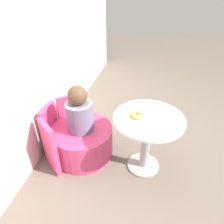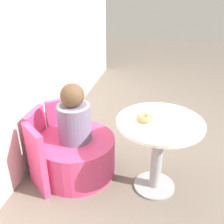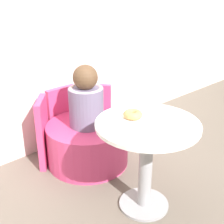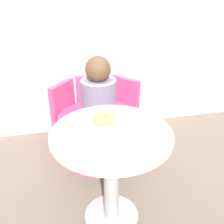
{
  "view_description": "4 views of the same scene",
  "coord_description": "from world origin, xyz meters",
  "px_view_note": "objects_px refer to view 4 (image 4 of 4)",
  "views": [
    {
      "loc": [
        -1.64,
        -0.02,
        1.68
      ],
      "look_at": [
        -0.05,
        0.31,
        0.62
      ],
      "focal_mm": 32.0,
      "sensor_mm": 36.0,
      "label": 1
    },
    {
      "loc": [
        -1.85,
        -0.05,
        1.58
      ],
      "look_at": [
        0.01,
        0.35,
        0.62
      ],
      "focal_mm": 42.0,
      "sensor_mm": 36.0,
      "label": 2
    },
    {
      "loc": [
        -1.43,
        -1.2,
        1.47
      ],
      "look_at": [
        -0.1,
        0.29,
        0.6
      ],
      "focal_mm": 50.0,
      "sensor_mm": 36.0,
      "label": 3
    },
    {
      "loc": [
        -0.36,
        -1.2,
        1.38
      ],
      "look_at": [
        -0.01,
        0.36,
        0.54
      ],
      "focal_mm": 42.0,
      "sensor_mm": 36.0,
      "label": 4
    }
  ],
  "objects_px": {
    "round_table": "(111,158)",
    "donut": "(104,118)",
    "child_figure": "(99,92)",
    "tub_chair": "(100,135)"
  },
  "relations": [
    {
      "from": "tub_chair",
      "to": "child_figure",
      "type": "xyz_separation_m",
      "value": [
        0.0,
        0.0,
        0.4
      ]
    },
    {
      "from": "round_table",
      "to": "tub_chair",
      "type": "distance_m",
      "value": 0.76
    },
    {
      "from": "round_table",
      "to": "donut",
      "type": "xyz_separation_m",
      "value": [
        -0.02,
        0.11,
        0.19
      ]
    },
    {
      "from": "round_table",
      "to": "tub_chair",
      "type": "relative_size",
      "value": 0.97
    },
    {
      "from": "round_table",
      "to": "donut",
      "type": "distance_m",
      "value": 0.23
    },
    {
      "from": "round_table",
      "to": "donut",
      "type": "bearing_deg",
      "value": 98.61
    },
    {
      "from": "round_table",
      "to": "child_figure",
      "type": "height_order",
      "value": "child_figure"
    },
    {
      "from": "tub_chair",
      "to": "donut",
      "type": "height_order",
      "value": "donut"
    },
    {
      "from": "round_table",
      "to": "tub_chair",
      "type": "height_order",
      "value": "round_table"
    },
    {
      "from": "round_table",
      "to": "donut",
      "type": "relative_size",
      "value": 5.41
    }
  ]
}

